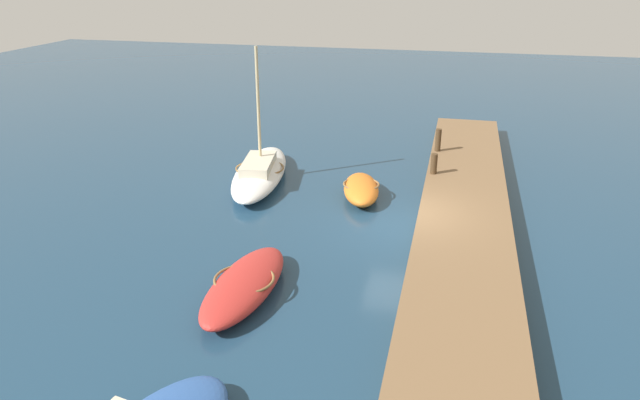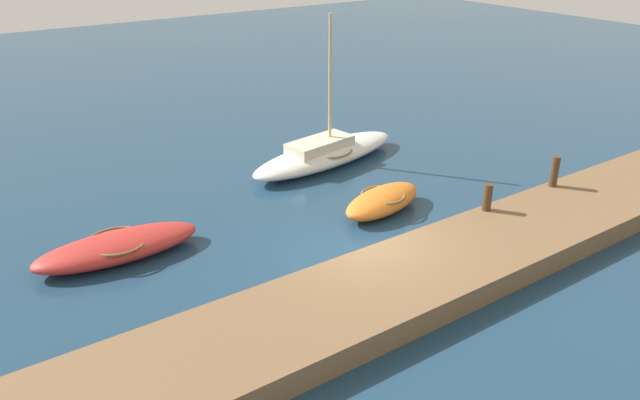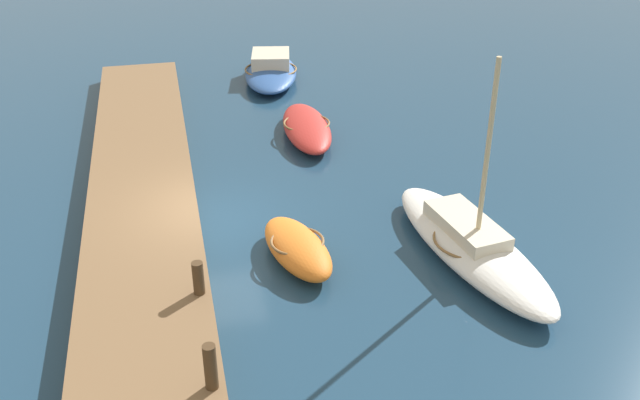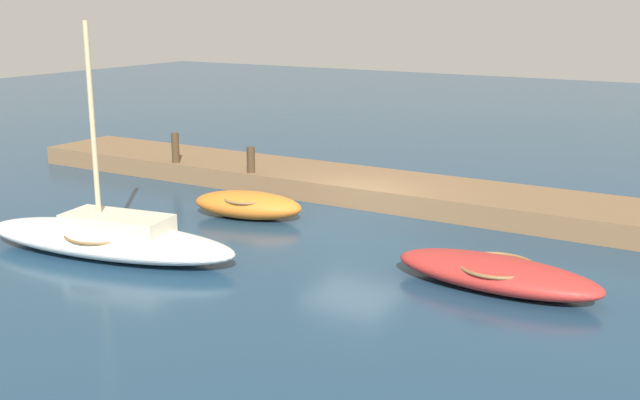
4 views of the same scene
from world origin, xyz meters
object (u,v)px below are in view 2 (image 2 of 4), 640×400
rowboat_orange (383,201)px  mooring_post_mid_west (555,171)px  rowboat_red (118,247)px  sailboat_white (325,153)px  mooring_post_west (487,197)px

rowboat_orange → mooring_post_mid_west: 5.35m
rowboat_red → mooring_post_mid_west: bearing=-16.9°
sailboat_white → rowboat_red: 8.67m
rowboat_red → mooring_post_west: 10.15m
rowboat_orange → rowboat_red: bearing=154.7°
sailboat_white → mooring_post_west: sailboat_white is taller
sailboat_white → rowboat_orange: (-0.85, -4.22, -0.06)m
rowboat_orange → mooring_post_mid_west: size_ratio=3.37×
mooring_post_west → mooring_post_mid_west: mooring_post_mid_west is taller
rowboat_orange → mooring_post_west: 3.09m
rowboat_red → rowboat_orange: size_ratio=1.34×
sailboat_white → mooring_post_mid_west: (3.83, -6.73, 0.65)m
rowboat_orange → mooring_post_west: (1.69, -2.51, 0.62)m
sailboat_white → mooring_post_mid_west: sailboat_white is taller
rowboat_red → mooring_post_west: mooring_post_west is taller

